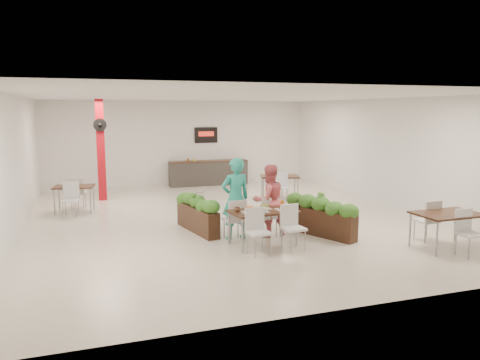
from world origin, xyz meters
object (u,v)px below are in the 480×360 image
at_px(side_table_a, 74,190).
at_px(planter_right, 320,214).
at_px(red_column, 101,149).
at_px(planter_left, 197,211).
at_px(diner_woman, 269,200).
at_px(service_counter, 208,172).
at_px(diner_man, 235,199).
at_px(side_table_b, 280,179).
at_px(main_table, 263,216).
at_px(side_table_c, 448,218).

bearing_deg(side_table_a, planter_right, -30.07).
height_order(red_column, planter_left, red_column).
relative_size(diner_woman, planter_left, 0.88).
xyz_separation_m(service_counter, diner_man, (-1.38, -7.56, 0.42)).
relative_size(planter_right, side_table_b, 1.08).
bearing_deg(red_column, side_table_b, -16.35).
distance_m(diner_man, side_table_a, 5.33).
distance_m(planter_right, side_table_a, 6.97).
distance_m(service_counter, side_table_b, 3.77).
bearing_deg(service_counter, side_table_a, -144.05).
distance_m(service_counter, main_table, 8.28).
distance_m(planter_right, side_table_c, 2.66).
xyz_separation_m(diner_woman, planter_left, (-1.46, 0.87, -0.32)).
bearing_deg(side_table_c, side_table_b, 98.80).
relative_size(diner_man, side_table_c, 1.12).
distance_m(diner_woman, side_table_b, 4.58).
bearing_deg(red_column, diner_woman, -59.04).
height_order(service_counter, planter_right, service_counter).
xyz_separation_m(diner_man, planter_left, (-0.66, 0.87, -0.41)).
distance_m(planter_left, side_table_b, 4.77).
distance_m(diner_woman, planter_left, 1.73).
bearing_deg(diner_woman, main_table, 51.95).
height_order(red_column, side_table_c, red_column).
distance_m(main_table, side_table_c, 3.83).
bearing_deg(red_column, planter_right, -53.19).
bearing_deg(planter_right, diner_man, 169.06).
bearing_deg(side_table_b, red_column, -179.06).
bearing_deg(side_table_c, main_table, 156.53).
height_order(planter_left, side_table_c, planter_left).
height_order(side_table_a, side_table_c, same).
bearing_deg(diner_man, diner_woman, 173.91).
bearing_deg(side_table_c, planter_right, 137.97).
bearing_deg(diner_man, service_counter, -106.43).
distance_m(main_table, planter_left, 1.86).
bearing_deg(planter_right, side_table_c, -40.90).
bearing_deg(diner_woman, red_column, -65.13).
bearing_deg(red_column, side_table_c, -50.01).
bearing_deg(diner_woman, side_table_c, 139.93).
bearing_deg(diner_woman, diner_man, -6.09).
xyz_separation_m(planter_left, side_table_b, (3.51, 3.22, 0.13)).
bearing_deg(diner_woman, service_counter, -100.47).
relative_size(red_column, service_counter, 1.07).
bearing_deg(planter_left, diner_woman, -30.81).
height_order(service_counter, diner_woman, service_counter).
height_order(red_column, diner_woman, red_column).
bearing_deg(side_table_c, diner_woman, 144.89).
bearing_deg(diner_man, planter_left, -58.88).
height_order(diner_man, side_table_c, diner_man).
bearing_deg(main_table, red_column, 115.34).
distance_m(side_table_a, side_table_b, 6.29).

